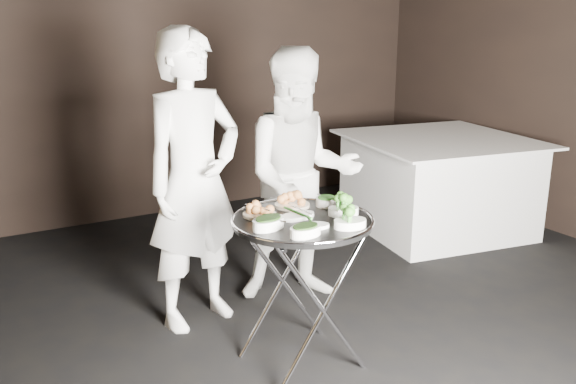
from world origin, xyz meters
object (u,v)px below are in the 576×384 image
serving_tray (302,221)px  waiter_left (194,181)px  dining_table (437,183)px  waiter_right (301,177)px  tray_stand (302,286)px

serving_tray → waiter_left: waiter_left is taller
dining_table → waiter_right: bearing=-161.8°
waiter_left → dining_table: waiter_left is taller
waiter_right → dining_table: (1.79, 0.59, -0.42)m
serving_tray → dining_table: size_ratio=0.51×
serving_tray → waiter_left: size_ratio=0.41×
serving_tray → waiter_right: waiter_right is taller
tray_stand → waiter_left: size_ratio=0.46×
tray_stand → waiter_right: size_ratio=0.49×
tray_stand → waiter_right: (0.44, 0.75, 0.38)m
waiter_left → dining_table: size_ratio=1.23×
tray_stand → dining_table: (2.23, 1.34, -0.04)m
serving_tray → dining_table: bearing=31.0°
serving_tray → waiter_left: 0.82m
tray_stand → waiter_right: waiter_right is taller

